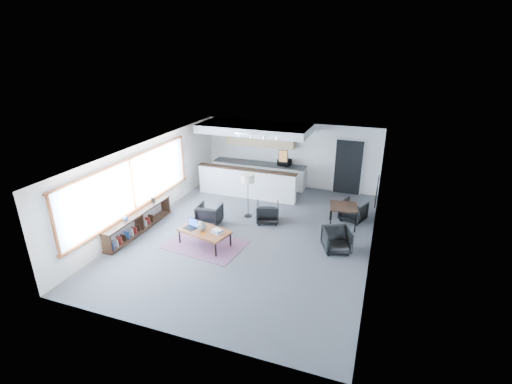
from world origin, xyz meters
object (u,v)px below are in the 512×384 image
(book_stack, at_px, (217,231))
(laptop, at_px, (192,225))
(ceramic_pot, at_px, (202,226))
(microwave, at_px, (284,162))
(armchair_right, at_px, (268,212))
(coffee_table, at_px, (204,231))
(dining_chair_near, at_px, (336,241))
(armchair_left, at_px, (210,214))
(dining_table, at_px, (343,208))
(dining_chair_far, at_px, (353,211))
(floor_lamp, at_px, (248,180))

(book_stack, bearing_deg, laptop, 177.30)
(ceramic_pot, bearing_deg, microwave, 79.87)
(laptop, xyz_separation_m, armchair_right, (1.65, 2.00, -0.19))
(coffee_table, relative_size, dining_chair_near, 2.53)
(dining_chair_near, xyz_separation_m, microwave, (-2.73, 4.28, 0.78))
(armchair_left, distance_m, armchair_right, 1.87)
(dining_table, bearing_deg, ceramic_pot, -144.43)
(coffee_table, xyz_separation_m, dining_table, (3.57, 2.55, 0.20))
(coffee_table, distance_m, laptop, 0.43)
(laptop, xyz_separation_m, book_stack, (0.83, -0.04, -0.03))
(laptop, distance_m, armchair_right, 2.61)
(dining_chair_far, bearing_deg, armchair_left, 42.80)
(dining_table, distance_m, dining_chair_near, 1.64)
(dining_chair_far, xyz_separation_m, microwave, (-2.96, 2.12, 0.78))
(floor_lamp, relative_size, dining_chair_near, 2.38)
(floor_lamp, xyz_separation_m, microwave, (0.40, 2.99, -0.20))
(coffee_table, bearing_deg, ceramic_pot, -128.52)
(laptop, relative_size, armchair_right, 0.58)
(book_stack, distance_m, dining_chair_near, 3.35)
(ceramic_pot, relative_size, dining_table, 0.28)
(book_stack, height_order, dining_chair_far, dining_chair_far)
(floor_lamp, bearing_deg, armchair_left, -134.25)
(ceramic_pot, distance_m, floor_lamp, 2.43)
(laptop, distance_m, microwave, 5.37)
(microwave, bearing_deg, armchair_left, -99.95)
(coffee_table, distance_m, dining_table, 4.39)
(armchair_left, height_order, dining_chair_far, armchair_left)
(ceramic_pot, bearing_deg, dining_chair_near, 14.99)
(laptop, xyz_separation_m, dining_table, (3.99, 2.51, 0.09))
(book_stack, relative_size, floor_lamp, 0.25)
(dining_chair_far, bearing_deg, book_stack, 61.66)
(armchair_right, distance_m, dining_chair_far, 2.81)
(book_stack, relative_size, dining_chair_near, 0.59)
(dining_chair_near, bearing_deg, armchair_left, 152.11)
(book_stack, distance_m, dining_chair_far, 4.63)
(floor_lamp, relative_size, microwave, 3.02)
(floor_lamp, bearing_deg, microwave, 82.43)
(armchair_left, relative_size, floor_lamp, 0.49)
(book_stack, bearing_deg, dining_chair_far, 42.03)
(laptop, relative_size, floor_lamp, 0.28)
(book_stack, bearing_deg, coffee_table, 179.03)
(laptop, height_order, ceramic_pot, ceramic_pot)
(dining_chair_far, bearing_deg, laptop, 55.29)
(microwave, bearing_deg, dining_chair_near, -48.70)
(armchair_left, height_order, dining_chair_near, armchair_left)
(floor_lamp, bearing_deg, ceramic_pot, -103.45)
(armchair_left, relative_size, dining_chair_far, 1.16)
(dining_chair_near, bearing_deg, laptop, 169.14)
(book_stack, distance_m, floor_lamp, 2.36)
(book_stack, xyz_separation_m, armchair_left, (-0.87, 1.25, -0.15))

